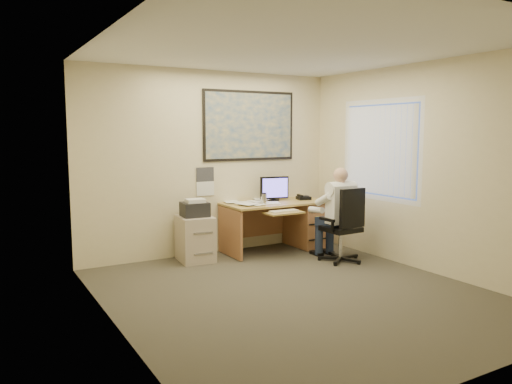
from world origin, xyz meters
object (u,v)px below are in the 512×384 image
person (340,215)px  desk (293,220)px  office_chair (343,240)px  filing_cabinet (195,234)px

person → desk: bearing=98.9°
office_chair → filing_cabinet: bearing=146.8°
desk → office_chair: desk is taller
desk → office_chair: 1.08m
desk → filing_cabinet: 1.64m
filing_cabinet → office_chair: size_ratio=0.84×
office_chair → desk: bearing=95.2°
filing_cabinet → office_chair: office_chair is taller
filing_cabinet → office_chair: 2.07m
desk → office_chair: (0.13, -1.06, -0.14)m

